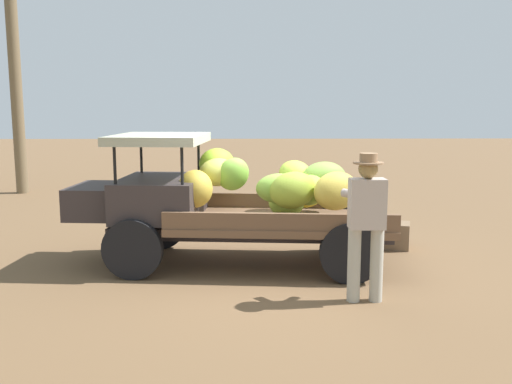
{
  "coord_description": "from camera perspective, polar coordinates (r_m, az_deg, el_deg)",
  "views": [
    {
      "loc": [
        0.2,
        7.66,
        2.25
      ],
      "look_at": [
        0.06,
        -0.1,
        1.04
      ],
      "focal_mm": 39.49,
      "sensor_mm": 36.0,
      "label": 1
    }
  ],
  "objects": [
    {
      "name": "ground_plane",
      "position": [
        7.98,
        0.45,
        -7.5
      ],
      "size": [
        60.0,
        60.0,
        0.0
      ],
      "primitive_type": "plane",
      "color": "brown"
    },
    {
      "name": "truck",
      "position": [
        7.93,
        -3.12,
        -0.72
      ],
      "size": [
        4.55,
        2.03,
        1.84
      ],
      "rotation": [
        0.0,
        0.0,
        -0.08
      ],
      "color": "#342B2C",
      "rests_on": "ground"
    },
    {
      "name": "farmer",
      "position": [
        6.49,
        11.13,
        -2.6
      ],
      "size": [
        0.53,
        0.46,
        1.71
      ],
      "rotation": [
        0.0,
        0.0,
        -1.57
      ],
      "color": "#B3AFA0",
      "rests_on": "ground"
    },
    {
      "name": "wooden_crate",
      "position": [
        9.19,
        13.74,
        -4.27
      ],
      "size": [
        0.6,
        0.56,
        0.41
      ],
      "primitive_type": "cube",
      "rotation": [
        0.0,
        0.0,
        2.84
      ],
      "color": "#7B6046",
      "rests_on": "ground"
    }
  ]
}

